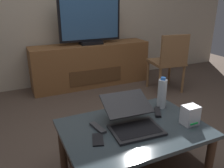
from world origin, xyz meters
name	(u,v)px	position (x,y,z in m)	size (l,w,h in m)	color
ground_plane	(125,152)	(0.00, 0.00, 0.00)	(7.68, 7.68, 0.00)	#4C3D33
coffee_table	(133,143)	(-0.10, -0.30, 0.31)	(1.02, 0.71, 0.45)	#2D383D
media_cabinet	(91,65)	(0.34, 1.79, 0.33)	(1.84, 0.43, 0.66)	brown
television	(90,22)	(0.34, 1.77, 0.98)	(0.95, 0.20, 0.67)	black
dining_chair	(169,60)	(1.25, 1.03, 0.49)	(0.49, 0.49, 0.86)	brown
laptop	(132,119)	(-0.11, -0.28, 0.51)	(0.38, 0.44, 0.19)	black
router_box	(190,115)	(0.29, -0.43, 0.52)	(0.11, 0.10, 0.14)	silver
water_bottle_near	(162,93)	(0.27, -0.12, 0.58)	(0.07, 0.07, 0.27)	silver
cell_phone	(98,140)	(-0.40, -0.34, 0.45)	(0.07, 0.14, 0.01)	black
tv_remote	(98,128)	(-0.35, -0.21, 0.46)	(0.04, 0.16, 0.02)	#2D2D30
soundbar_remote	(158,112)	(0.18, -0.19, 0.46)	(0.04, 0.16, 0.02)	black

